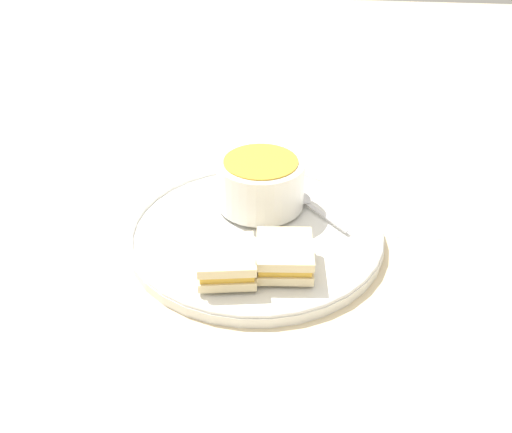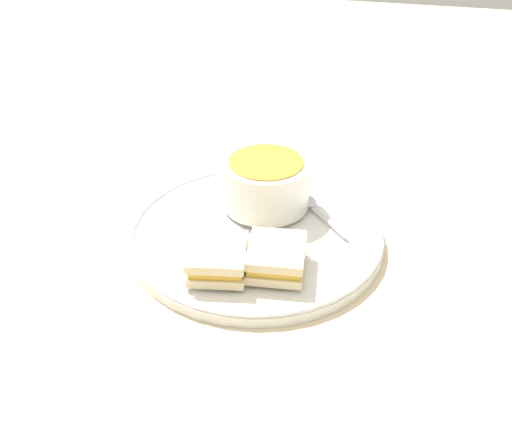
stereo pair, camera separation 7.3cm
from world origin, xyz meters
The scene contains 7 objects.
ground_plane centered at (0.00, 0.00, 0.00)m, with size 2.40×2.40×0.00m, color beige.
plate centered at (0.00, 0.00, 0.01)m, with size 0.32×0.32×0.02m.
soup_bowl centered at (0.06, 0.00, 0.05)m, with size 0.11×0.11×0.06m.
spoon centered at (0.07, -0.06, 0.02)m, with size 0.09×0.08×0.01m.
sandwich_half_near centered at (-0.09, 0.02, 0.03)m, with size 0.08×0.07×0.03m.
sandwich_half_far centered at (-0.07, -0.04, 0.03)m, with size 0.08×0.07×0.03m.
menu_sheet centered at (0.13, -0.29, 0.00)m, with size 0.21×0.27×0.00m.
Camera 2 is at (-0.59, -0.14, 0.44)m, focal length 42.00 mm.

